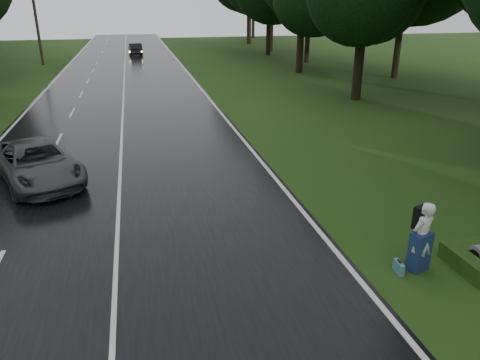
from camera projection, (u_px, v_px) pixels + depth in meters
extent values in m
plane|color=#234113|center=(114.00, 310.00, 10.04)|extent=(160.00, 160.00, 0.00)
cube|color=black|center=(123.00, 111.00, 28.15)|extent=(12.00, 140.00, 0.04)
cube|color=silver|center=(123.00, 110.00, 28.14)|extent=(0.12, 140.00, 0.01)
imported|color=#444649|center=(36.00, 163.00, 16.81)|extent=(4.42, 5.87, 1.48)
imported|color=black|center=(135.00, 49.00, 56.58)|extent=(1.74, 4.42, 1.43)
imported|color=silver|center=(422.00, 237.00, 11.22)|extent=(0.79, 0.64, 1.86)
cube|color=navy|center=(419.00, 251.00, 11.38)|extent=(0.61, 0.50, 1.04)
cube|color=black|center=(421.00, 217.00, 11.33)|extent=(0.47, 0.35, 0.60)
cube|color=teal|center=(399.00, 267.00, 11.36)|extent=(0.17, 0.44, 0.30)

